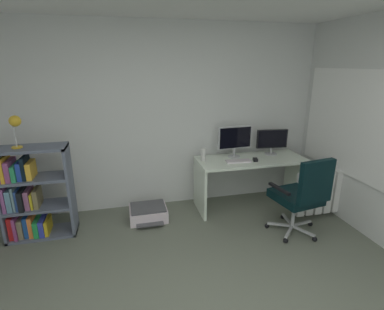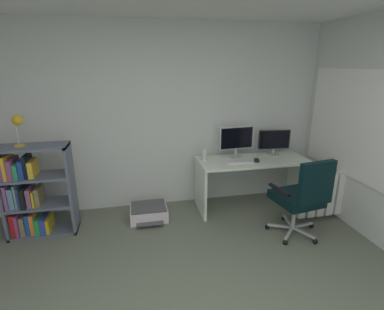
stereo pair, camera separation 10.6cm
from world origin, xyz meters
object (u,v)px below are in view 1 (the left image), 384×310
Objects in this scene: computer_mouse at (255,160)px; keyboard at (239,161)px; desk_lamp at (15,124)px; radiator at (332,191)px; office_chair at (302,194)px; desk at (251,171)px; monitor_main at (235,139)px; printer at (148,213)px; bookshelf at (30,197)px; desktop_speaker at (203,155)px; monitor_secondary at (272,140)px.

keyboard is at bearing -166.74° from computer_mouse.
desk_lamp reaches higher than radiator.
office_chair reaches higher than computer_mouse.
desk is 0.90m from office_chair.
monitor_main is 1.56m from printer.
printer is (-1.26, -0.18, -0.90)m from monitor_main.
bookshelf is 1.43m from printer.
keyboard is at bearing -20.85° from desktop_speaker.
monitor_secondary is 0.44× the size of radiator.
bookshelf is at bearing -175.62° from monitor_secondary.
desk is at bearing 2.41° from bookshelf.
monitor_secondary is 0.67m from keyboard.
desk_lamp is at bearing -163.30° from computer_mouse.
desk is 8.98× the size of desktop_speaker.
desktop_speaker is 0.35× the size of printer.
monitor_secondary is at bearing 83.59° from office_chair.
computer_mouse is at bearing -15.03° from desktop_speaker.
radiator is at bearing -7.57° from computer_mouse.
desk is at bearing 106.35° from office_chair.
desk_lamp is 1.89m from printer.
printer is 2.48m from radiator.
desk_lamp is (-2.63, -0.03, 0.64)m from keyboard.
desk_lamp reaches higher than computer_mouse.
office_chair is at bearing -96.41° from monitor_secondary.
desk_lamp reaches higher than bookshelf.
desktop_speaker is at bearing -174.22° from monitor_main.
monitor_main is (-0.21, 0.13, 0.45)m from desk.
monitor_secondary reaches higher than keyboard.
desktop_speaker is 1.08m from printer.
desktop_speaker is 0.16× the size of radiator.
printer is at bearing 2.73° from bookshelf.
monitor_secondary is 2.69× the size of desktop_speaker.
bookshelf is at bearing -163.28° from computer_mouse.
monitor_secondary is 0.47m from computer_mouse.
bookshelf is 3.07× the size of desk_lamp.
desk is at bearing 2.38° from desk_lamp.
computer_mouse is at bearing 155.96° from radiator.
bookshelf reaches higher than desk.
keyboard is 0.31× the size of bookshelf.
desk_lamp is at bearing -177.34° from printer.
desk_lamp is at bearing -174.83° from desktop_speaker.
desk is 0.56m from monitor_secondary.
keyboard is at bearing -95.14° from monitor_main.
computer_mouse is (0.22, -0.23, -0.25)m from monitor_main.
computer_mouse is at bearing 1.23° from keyboard.
office_chair is at bearing -154.01° from radiator.
printer is (1.38, 0.06, -1.29)m from desk_lamp.
desktop_speaker is 0.17× the size of office_chair.
printer is at bearing 168.96° from radiator.
desk is at bearing 151.01° from radiator.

